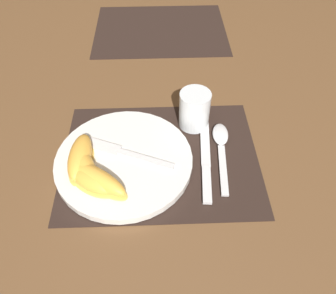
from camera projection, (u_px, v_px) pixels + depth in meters
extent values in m
plane|color=brown|center=(161.00, 158.00, 0.68)|extent=(3.00, 3.00, 0.00)
cube|color=black|center=(161.00, 157.00, 0.68)|extent=(0.40, 0.31, 0.00)
cube|color=black|center=(161.00, 29.00, 1.01)|extent=(0.40, 0.31, 0.00)
cylinder|color=white|center=(125.00, 161.00, 0.66)|extent=(0.27, 0.27, 0.02)
cylinder|color=silver|center=(195.00, 110.00, 0.71)|extent=(0.07, 0.07, 0.08)
cylinder|color=#F9AD19|center=(194.00, 118.00, 0.72)|extent=(0.05, 0.05, 0.03)
cube|color=silver|center=(207.00, 184.00, 0.62)|extent=(0.02, 0.09, 0.01)
cube|color=silver|center=(206.00, 143.00, 0.70)|extent=(0.03, 0.13, 0.01)
cube|color=silver|center=(224.00, 169.00, 0.65)|extent=(0.02, 0.12, 0.01)
ellipsoid|color=silver|center=(221.00, 134.00, 0.71)|extent=(0.04, 0.07, 0.01)
cube|color=silver|center=(146.00, 159.00, 0.65)|extent=(0.11, 0.06, 0.00)
cube|color=silver|center=(104.00, 147.00, 0.67)|extent=(0.08, 0.05, 0.00)
ellipsoid|color=#F7C656|center=(82.00, 161.00, 0.64)|extent=(0.05, 0.12, 0.01)
ellipsoid|color=#F9B242|center=(81.00, 157.00, 0.63)|extent=(0.05, 0.12, 0.04)
ellipsoid|color=#F7C656|center=(86.00, 170.00, 0.63)|extent=(0.09, 0.12, 0.01)
ellipsoid|color=#F9B242|center=(85.00, 166.00, 0.62)|extent=(0.08, 0.12, 0.03)
ellipsoid|color=#F7C656|center=(95.00, 183.00, 0.61)|extent=(0.11, 0.10, 0.01)
ellipsoid|color=#F9B242|center=(94.00, 179.00, 0.60)|extent=(0.11, 0.09, 0.03)
ellipsoid|color=#F7C656|center=(99.00, 182.00, 0.61)|extent=(0.13, 0.11, 0.01)
ellipsoid|color=#F9B242|center=(98.00, 178.00, 0.60)|extent=(0.13, 0.11, 0.03)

